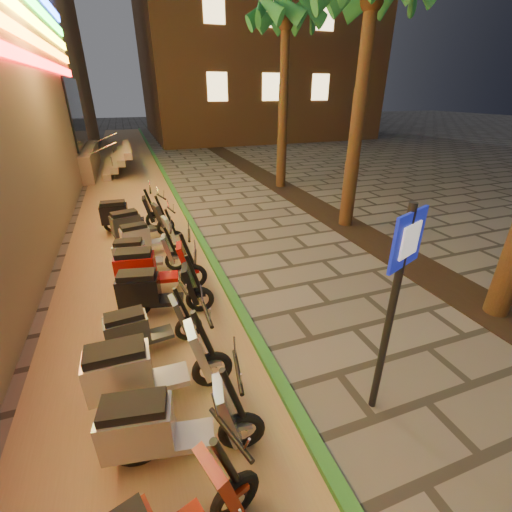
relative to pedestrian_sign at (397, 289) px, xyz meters
name	(u,v)px	position (x,y,z in m)	size (l,w,h in m)	color
ground	(424,483)	(-0.12, -1.03, -1.79)	(120.00, 120.00, 0.00)	#474442
parking_strip	(133,217)	(-2.72, 8.97, -1.79)	(3.40, 60.00, 0.01)	#8C7251
green_curb	(184,210)	(-1.02, 8.97, -1.74)	(0.18, 60.00, 0.10)	#276929
planting_strip	(388,249)	(3.48, 3.97, -1.78)	(1.20, 40.00, 0.02)	black
palm_d	(286,23)	(3.48, 10.97, 4.15)	(2.97, 3.02, 7.16)	#472D19
pedestrian_sign	(397,289)	(0.00, 0.00, 0.00)	(0.58, 0.26, 2.77)	black
scooter_5	(164,427)	(-2.62, 0.17, -1.26)	(1.75, 0.74, 1.23)	black
scooter_6	(143,370)	(-2.77, 1.07, -1.23)	(1.83, 0.64, 1.30)	black
scooter_7	(143,329)	(-2.74, 2.09, -1.34)	(1.48, 0.55, 1.04)	black
scooter_8	(154,291)	(-2.48, 3.06, -1.28)	(1.69, 0.76, 1.19)	black
scooter_9	(150,269)	(-2.48, 3.91, -1.25)	(1.79, 0.74, 1.25)	black
scooter_10	(141,254)	(-2.61, 4.82, -1.32)	(1.54, 0.64, 1.08)	black
scooter_11	(145,237)	(-2.45, 5.83, -1.31)	(1.57, 0.71, 1.10)	black
scooter_12	(136,224)	(-2.63, 6.74, -1.27)	(1.70, 0.85, 1.20)	black
scooter_13	(124,214)	(-2.91, 7.66, -1.26)	(1.74, 0.61, 1.23)	black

